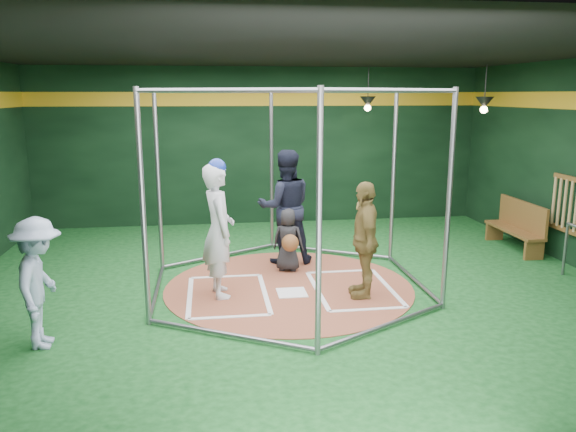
{
  "coord_description": "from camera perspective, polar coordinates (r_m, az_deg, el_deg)",
  "views": [
    {
      "loc": [
        -1.17,
        -8.12,
        2.91
      ],
      "look_at": [
        0.0,
        0.1,
        1.1
      ],
      "focal_mm": 35.0,
      "sensor_mm": 36.0,
      "label": 1
    }
  ],
  "objects": [
    {
      "name": "room_shell",
      "position": [
        8.29,
        0.09,
        4.29
      ],
      "size": [
        10.1,
        9.1,
        3.53
      ],
      "color": "#0D3D15",
      "rests_on": "ground"
    },
    {
      "name": "clay_disc",
      "position": [
        8.7,
        0.09,
        -7.19
      ],
      "size": [
        3.8,
        3.8,
        0.01
      ],
      "primitive_type": "cylinder",
      "color": "brown",
      "rests_on": "ground"
    },
    {
      "name": "home_plate",
      "position": [
        8.42,
        0.39,
        -7.79
      ],
      "size": [
        0.43,
        0.43,
        0.01
      ],
      "primitive_type": "cube",
      "color": "white",
      "rests_on": "clay_disc"
    },
    {
      "name": "batter_box_left",
      "position": [
        8.39,
        -6.16,
        -7.95
      ],
      "size": [
        1.17,
        1.77,
        0.01
      ],
      "color": "white",
      "rests_on": "clay_disc"
    },
    {
      "name": "batter_box_right",
      "position": [
        8.65,
        6.63,
        -7.33
      ],
      "size": [
        1.17,
        1.77,
        0.01
      ],
      "color": "white",
      "rests_on": "clay_disc"
    },
    {
      "name": "batting_cage",
      "position": [
        8.32,
        0.1,
        2.55
      ],
      "size": [
        4.05,
        4.67,
        3.0
      ],
      "color": "gray",
      "rests_on": "ground"
    },
    {
      "name": "bat_rack",
      "position": [
        10.64,
        27.04,
        0.87
      ],
      "size": [
        0.07,
        1.25,
        0.98
      ],
      "color": "brown",
      "rests_on": "room_shell"
    },
    {
      "name": "pendant_lamp_near",
      "position": [
        12.2,
        8.11,
        11.39
      ],
      "size": [
        0.34,
        0.34,
        0.9
      ],
      "color": "black",
      "rests_on": "room_shell"
    },
    {
      "name": "pendant_lamp_far",
      "position": [
        11.36,
        19.32,
        10.77
      ],
      "size": [
        0.34,
        0.34,
        0.9
      ],
      "color": "black",
      "rests_on": "room_shell"
    },
    {
      "name": "batter_figure",
      "position": [
        8.14,
        -7.08,
        -1.32
      ],
      "size": [
        0.58,
        0.78,
        2.01
      ],
      "color": "silver",
      "rests_on": "clay_disc"
    },
    {
      "name": "visitor_leopard",
      "position": [
        8.16,
        7.77,
        -2.38
      ],
      "size": [
        0.54,
        1.04,
        1.69
      ],
      "primitive_type": "imported",
      "rotation": [
        0.0,
        0.0,
        -1.71
      ],
      "color": "#9D8643",
      "rests_on": "clay_disc"
    },
    {
      "name": "catcher_figure",
      "position": [
        9.3,
        0.03,
        -2.46
      ],
      "size": [
        0.59,
        0.63,
        1.05
      ],
      "color": "black",
      "rests_on": "clay_disc"
    },
    {
      "name": "umpire",
      "position": [
        9.69,
        -0.28,
        0.93
      ],
      "size": [
        0.98,
        0.77,
        1.98
      ],
      "primitive_type": "imported",
      "rotation": [
        0.0,
        0.0,
        3.16
      ],
      "color": "black",
      "rests_on": "clay_disc"
    },
    {
      "name": "bystander_blue",
      "position": [
        7.13,
        -23.96,
        -6.24
      ],
      "size": [
        0.62,
        1.03,
        1.55
      ],
      "primitive_type": "imported",
      "rotation": [
        0.0,
        0.0,
        1.62
      ],
      "color": "#99ADCA",
      "rests_on": "ground"
    },
    {
      "name": "dugout_bench",
      "position": [
        11.52,
        22.31,
        -0.83
      ],
      "size": [
        0.37,
        1.6,
        0.93
      ],
      "color": "brown",
      "rests_on": "ground"
    }
  ]
}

